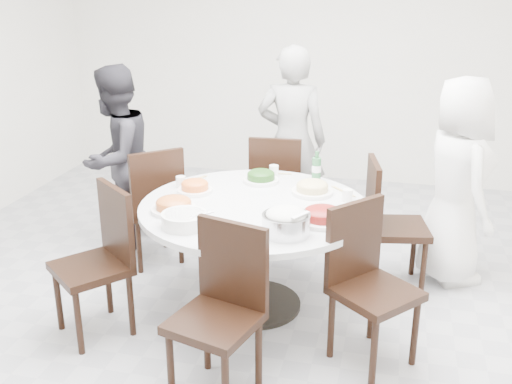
% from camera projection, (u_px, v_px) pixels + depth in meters
% --- Properties ---
extents(floor, '(6.00, 6.00, 0.01)m').
position_uv_depth(floor, '(274.00, 313.00, 4.05)').
color(floor, '#AAABAF').
rests_on(floor, ground).
extents(wall_back, '(6.00, 0.01, 2.80)m').
position_uv_depth(wall_back, '(334.00, 52.00, 6.32)').
color(wall_back, white).
rests_on(wall_back, ground).
extents(dining_table, '(1.50, 1.50, 0.75)m').
position_uv_depth(dining_table, '(254.00, 257.00, 4.03)').
color(dining_table, silver).
rests_on(dining_table, floor).
extents(chair_ne, '(0.49, 0.49, 0.95)m').
position_uv_depth(chair_ne, '(397.00, 225.00, 4.28)').
color(chair_ne, black).
rests_on(chair_ne, floor).
extents(chair_n, '(0.44, 0.44, 0.95)m').
position_uv_depth(chair_n, '(278.00, 187.00, 5.04)').
color(chair_n, black).
rests_on(chair_n, floor).
extents(chair_nw, '(0.59, 0.59, 0.95)m').
position_uv_depth(chair_nw, '(151.00, 204.00, 4.68)').
color(chair_nw, black).
rests_on(chair_nw, floor).
extents(chair_sw, '(0.59, 0.59, 0.95)m').
position_uv_depth(chair_sw, '(90.00, 265.00, 3.69)').
color(chair_sw, black).
rests_on(chair_sw, floor).
extents(chair_s, '(0.52, 0.52, 0.95)m').
position_uv_depth(chair_s, '(214.00, 318.00, 3.11)').
color(chair_s, black).
rests_on(chair_s, floor).
extents(chair_se, '(0.59, 0.59, 0.95)m').
position_uv_depth(chair_se, '(376.00, 289.00, 3.40)').
color(chair_se, black).
rests_on(chair_se, floor).
extents(diner_right, '(0.73, 0.87, 1.52)m').
position_uv_depth(diner_right, '(456.00, 182.00, 4.31)').
color(diner_right, white).
rests_on(diner_right, floor).
extents(diner_middle, '(0.61, 0.41, 1.63)m').
position_uv_depth(diner_middle, '(292.00, 141.00, 5.15)').
color(diner_middle, black).
rests_on(diner_middle, floor).
extents(diner_left, '(0.68, 0.81, 1.51)m').
position_uv_depth(diner_left, '(116.00, 159.00, 4.85)').
color(diner_left, '#222127').
rests_on(diner_left, floor).
extents(dish_greens, '(0.26, 0.26, 0.07)m').
position_uv_depth(dish_greens, '(261.00, 178.00, 4.31)').
color(dish_greens, white).
rests_on(dish_greens, dining_table).
extents(dish_pale, '(0.28, 0.28, 0.08)m').
position_uv_depth(dish_pale, '(312.00, 189.00, 4.08)').
color(dish_pale, white).
rests_on(dish_pale, dining_table).
extents(dish_orange, '(0.24, 0.24, 0.06)m').
position_uv_depth(dish_orange, '(195.00, 188.00, 4.11)').
color(dish_orange, white).
rests_on(dish_orange, dining_table).
extents(dish_redbrown, '(0.30, 0.30, 0.08)m').
position_uv_depth(dish_redbrown, '(323.00, 216.00, 3.61)').
color(dish_redbrown, white).
rests_on(dish_redbrown, dining_table).
extents(dish_tofu, '(0.29, 0.29, 0.08)m').
position_uv_depth(dish_tofu, '(174.00, 206.00, 3.77)').
color(dish_tofu, white).
rests_on(dish_tofu, dining_table).
extents(rice_bowl, '(0.28, 0.28, 0.12)m').
position_uv_depth(rice_bowl, '(286.00, 224.00, 3.43)').
color(rice_bowl, silver).
rests_on(rice_bowl, dining_table).
extents(soup_bowl, '(0.27, 0.27, 0.08)m').
position_uv_depth(soup_bowl, '(185.00, 220.00, 3.54)').
color(soup_bowl, white).
rests_on(soup_bowl, dining_table).
extents(beverage_bottle, '(0.07, 0.07, 0.23)m').
position_uv_depth(beverage_bottle, '(316.00, 166.00, 4.30)').
color(beverage_bottle, '#286536').
rests_on(beverage_bottle, dining_table).
extents(tea_cups, '(0.07, 0.07, 0.08)m').
position_uv_depth(tea_cups, '(274.00, 172.00, 4.42)').
color(tea_cups, white).
rests_on(tea_cups, dining_table).
extents(chopsticks, '(0.24, 0.04, 0.01)m').
position_uv_depth(chopsticks, '(271.00, 173.00, 4.51)').
color(chopsticks, tan).
rests_on(chopsticks, dining_table).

